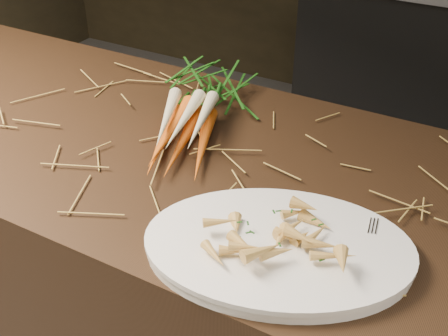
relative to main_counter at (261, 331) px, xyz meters
The scene contains 6 objects.
main_counter is the anchor object (origin of this frame).
straw_bedding 0.46m from the main_counter, 90.00° to the left, with size 1.40×0.60×0.02m, color olive, non-canonical shape.
root_veg_bunch 0.57m from the main_counter, 151.23° to the left, with size 0.30×0.50×0.09m.
serving_platter 0.51m from the main_counter, 61.58° to the right, with size 0.42×0.28×0.02m, color white, non-canonical shape.
roasted_veg_heap 0.55m from the main_counter, 61.58° to the right, with size 0.21×0.15×0.05m, color #C58637, non-canonical shape.
serving_fork 0.56m from the main_counter, 32.64° to the right, with size 0.01×0.16×0.00m, color silver.
Camera 1 is at (0.36, -0.53, 1.51)m, focal length 45.00 mm.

